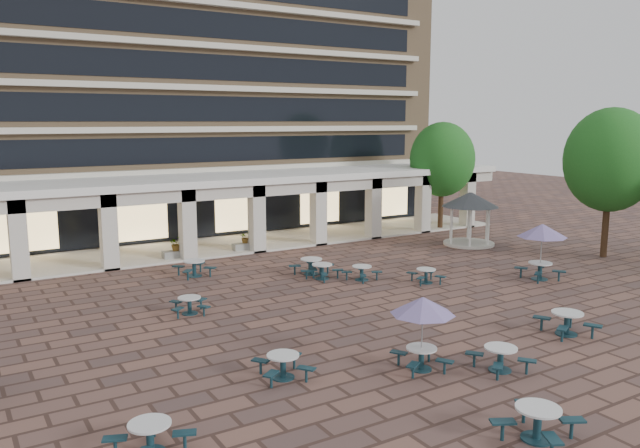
% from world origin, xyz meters
% --- Properties ---
extents(ground, '(120.00, 120.00, 0.00)m').
position_xyz_m(ground, '(0.00, 0.00, 0.00)').
color(ground, brown).
rests_on(ground, ground).
extents(apartment_building, '(40.00, 15.50, 25.20)m').
position_xyz_m(apartment_building, '(0.00, 25.47, 12.60)').
color(apartment_building, '#977955').
rests_on(apartment_building, ground).
extents(retail_arcade, '(42.00, 6.60, 4.40)m').
position_xyz_m(retail_arcade, '(0.00, 14.80, 3.00)').
color(retail_arcade, white).
rests_on(retail_arcade, ground).
extents(picnic_table_0, '(1.85, 1.85, 0.74)m').
position_xyz_m(picnic_table_0, '(-5.21, -4.55, 0.44)').
color(picnic_table_0, '#133039').
rests_on(picnic_table_0, ground).
extents(picnic_table_1, '(2.18, 2.18, 0.83)m').
position_xyz_m(picnic_table_1, '(-1.68, -11.00, 0.49)').
color(picnic_table_1, '#133039').
rests_on(picnic_table_1, ground).
extents(picnic_table_2, '(1.86, 1.86, 0.76)m').
position_xyz_m(picnic_table_2, '(0.79, -7.55, 0.45)').
color(picnic_table_2, '#133039').
rests_on(picnic_table_2, ground).
extents(picnic_table_3, '(2.22, 2.22, 0.84)m').
position_xyz_m(picnic_table_3, '(5.36, -6.49, 0.50)').
color(picnic_table_3, '#133039').
rests_on(picnic_table_3, ground).
extents(picnic_table_5, '(2.07, 2.07, 0.76)m').
position_xyz_m(picnic_table_5, '(-9.87, -6.75, 0.45)').
color(picnic_table_5, '#133039').
rests_on(picnic_table_5, ground).
extents(picnic_table_6, '(2.01, 2.01, 2.32)m').
position_xyz_m(picnic_table_6, '(-1.24, -6.22, 1.97)').
color(picnic_table_6, '#133039').
rests_on(picnic_table_6, ground).
extents(picnic_table_7, '(1.84, 1.84, 0.71)m').
position_xyz_m(picnic_table_7, '(3.55, 3.76, 0.42)').
color(picnic_table_7, '#133039').
rests_on(picnic_table_7, ground).
extents(picnic_table_8, '(1.79, 1.79, 0.69)m').
position_xyz_m(picnic_table_8, '(-5.42, 2.98, 0.41)').
color(picnic_table_8, '#133039').
rests_on(picnic_table_8, ground).
extents(picnic_table_9, '(2.20, 2.20, 0.81)m').
position_xyz_m(picnic_table_9, '(2.05, 6.03, 0.48)').
color(picnic_table_9, '#133039').
rests_on(picnic_table_9, ground).
extents(picnic_table_10, '(1.81, 1.81, 0.69)m').
position_xyz_m(picnic_table_10, '(5.85, 1.73, 0.41)').
color(picnic_table_10, '#133039').
rests_on(picnic_table_10, ground).
extents(picnic_table_11, '(2.36, 2.36, 2.73)m').
position_xyz_m(picnic_table_11, '(11.02, -0.66, 2.32)').
color(picnic_table_11, '#133039').
rests_on(picnic_table_11, ground).
extents(picnic_table_12, '(1.87, 1.87, 0.80)m').
position_xyz_m(picnic_table_12, '(-3.11, 8.75, 0.48)').
color(picnic_table_12, '#133039').
rests_on(picnic_table_12, ground).
extents(picnic_table_13, '(2.01, 2.01, 0.74)m').
position_xyz_m(picnic_table_13, '(2.03, 4.97, 0.44)').
color(picnic_table_13, '#133039').
rests_on(picnic_table_13, ground).
extents(gazebo, '(3.52, 3.52, 3.27)m').
position_xyz_m(gazebo, '(14.33, 7.47, 2.47)').
color(gazebo, beige).
rests_on(gazebo, ground).
extents(tree_east_a, '(5.04, 5.04, 8.39)m').
position_xyz_m(tree_east_a, '(18.34, 0.91, 5.48)').
color(tree_east_a, '#3E2818').
rests_on(tree_east_a, ground).
extents(tree_east_c, '(4.55, 4.55, 7.57)m').
position_xyz_m(tree_east_c, '(16.68, 12.67, 4.95)').
color(tree_east_c, '#3E2818').
rests_on(tree_east_c, ground).
extents(planter_left, '(1.50, 0.83, 1.31)m').
position_xyz_m(planter_left, '(-2.64, 12.90, 0.55)').
color(planter_left, gray).
rests_on(planter_left, ground).
extents(planter_right, '(1.50, 0.74, 1.21)m').
position_xyz_m(planter_right, '(1.57, 12.90, 0.47)').
color(planter_right, gray).
rests_on(planter_right, ground).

